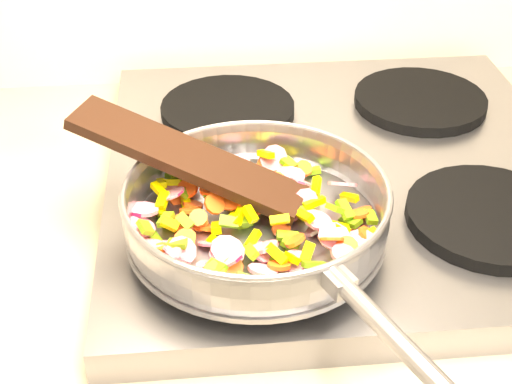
{
  "coord_description": "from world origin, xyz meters",
  "views": [
    {
      "loc": [
        -0.89,
        0.91,
        1.43
      ],
      "look_at": [
        -0.83,
        1.51,
        1.01
      ],
      "focal_mm": 50.0,
      "sensor_mm": 36.0,
      "label": 1
    }
  ],
  "objects": [
    {
      "name": "grate_br",
      "position": [
        -0.56,
        1.81,
        0.95
      ],
      "size": [
        0.19,
        0.19,
        0.02
      ],
      "primitive_type": "cylinder",
      "color": "black",
      "rests_on": "cooktop"
    },
    {
      "name": "vegetable_heap",
      "position": [
        -0.84,
        1.51,
        0.98
      ],
      "size": [
        0.28,
        0.25,
        0.05
      ],
      "color": "#FF5416",
      "rests_on": "saute_pan"
    },
    {
      "name": "grate_fl",
      "position": [
        -0.84,
        1.52,
        0.95
      ],
      "size": [
        0.19,
        0.19,
        0.02
      ],
      "primitive_type": "cylinder",
      "color": "black",
      "rests_on": "cooktop"
    },
    {
      "name": "saute_pan",
      "position": [
        -0.83,
        1.51,
        0.99
      ],
      "size": [
        0.32,
        0.47,
        0.06
      ],
      "rotation": [
        0.0,
        0.0,
        0.42
      ],
      "color": "#9E9EA5",
      "rests_on": "grate_fl"
    },
    {
      "name": "cooktop",
      "position": [
        -0.7,
        1.67,
        0.92
      ],
      "size": [
        0.6,
        0.6,
        0.04
      ],
      "primitive_type": "cube",
      "color": "#939399",
      "rests_on": "counter_top"
    },
    {
      "name": "wooden_spatula",
      "position": [
        -0.9,
        1.57,
        1.02
      ],
      "size": [
        0.27,
        0.16,
        0.08
      ],
      "primitive_type": "cube",
      "rotation": [
        0.0,
        -0.27,
        2.72
      ],
      "color": "black",
      "rests_on": "saute_pan"
    },
    {
      "name": "grate_fr",
      "position": [
        -0.56,
        1.52,
        0.95
      ],
      "size": [
        0.19,
        0.19,
        0.02
      ],
      "primitive_type": "cylinder",
      "color": "black",
      "rests_on": "cooktop"
    },
    {
      "name": "grate_bl",
      "position": [
        -0.84,
        1.81,
        0.95
      ],
      "size": [
        0.19,
        0.19,
        0.02
      ],
      "primitive_type": "cylinder",
      "color": "black",
      "rests_on": "cooktop"
    }
  ]
}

